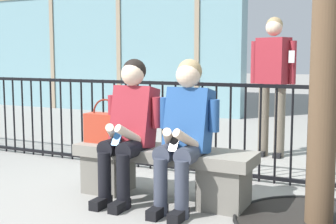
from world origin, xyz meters
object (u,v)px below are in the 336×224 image
at_px(bystander_at_railing, 273,76).
at_px(seated_person_companion, 185,129).
at_px(seated_person_with_phone, 129,125).
at_px(stone_bench, 163,168).
at_px(handbag_on_bench, 105,127).

bearing_deg(bystander_at_railing, seated_person_companion, -94.23).
height_order(seated_person_with_phone, seated_person_companion, same).
distance_m(seated_person_with_phone, bystander_at_railing, 2.41).
bearing_deg(bystander_at_railing, stone_bench, -101.25).
height_order(seated_person_companion, bystander_at_railing, bystander_at_railing).
height_order(handbag_on_bench, bystander_at_railing, bystander_at_railing).
bearing_deg(stone_bench, seated_person_companion, -26.37).
xyz_separation_m(stone_bench, bystander_at_railing, (0.43, 2.15, 0.73)).
distance_m(handbag_on_bench, bystander_at_railing, 2.42).
bearing_deg(handbag_on_bench, seated_person_with_phone, -20.32).
xyz_separation_m(stone_bench, seated_person_companion, (0.26, -0.13, 0.38)).
height_order(stone_bench, seated_person_companion, seated_person_companion).
bearing_deg(handbag_on_bench, seated_person_companion, -8.05).
bearing_deg(handbag_on_bench, bystander_at_railing, 65.01).
distance_m(stone_bench, handbag_on_bench, 0.66).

